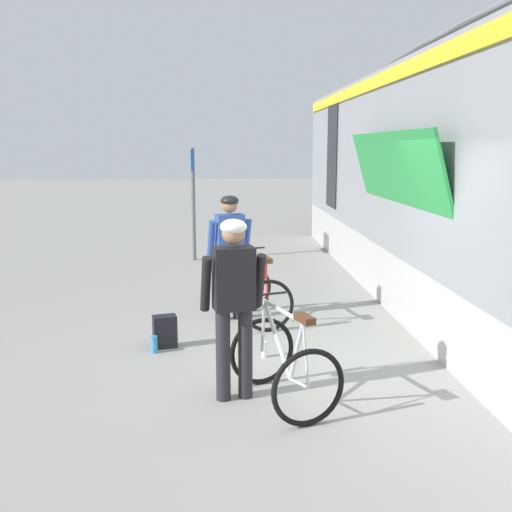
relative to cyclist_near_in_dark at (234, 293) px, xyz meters
name	(u,v)px	position (x,y,z in m)	size (l,w,h in m)	color
ground_plane	(314,370)	(0.89, 0.70, -1.05)	(80.00, 80.00, 0.00)	gray
cyclist_near_in_dark	(234,293)	(0.00, 0.00, 0.00)	(0.65, 0.39, 1.76)	#232328
cyclist_far_in_blue	(230,246)	(0.00, 2.72, 0.00)	(0.66, 0.41, 1.76)	#232328
bicycle_near_silver	(284,363)	(0.47, -0.15, -0.65)	(1.02, 1.24, 0.99)	black
bicycle_far_red	(258,293)	(0.39, 2.58, -0.65)	(0.93, 1.20, 0.99)	black
backpack_on_platform	(165,332)	(-0.81, 1.54, -0.85)	(0.28, 0.18, 0.40)	black
water_bottle_near_the_bikes	(264,349)	(0.37, 1.12, -0.96)	(0.07, 0.07, 0.19)	silver
water_bottle_by_the_backpack	(154,344)	(-0.93, 1.35, -0.95)	(0.08, 0.08, 0.21)	#338CCC
platform_sign_post	(193,185)	(-0.71, 7.25, 0.57)	(0.08, 0.70, 2.40)	#595B60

